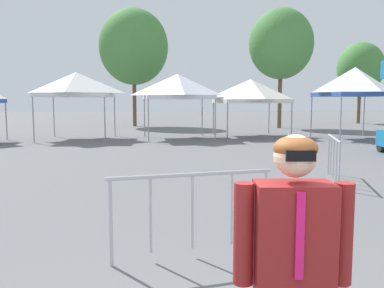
# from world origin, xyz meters

# --- Properties ---
(canopy_tent_behind_center) EXTENTS (3.59, 3.59, 3.34)m
(canopy_tent_behind_center) POSITION_xyz_m (-4.19, 19.01, 2.73)
(canopy_tent_behind_center) COLOR #9E9EA3
(canopy_tent_behind_center) RESTS_ON ground
(canopy_tent_center) EXTENTS (3.61, 3.61, 3.29)m
(canopy_tent_center) POSITION_xyz_m (0.85, 18.90, 2.65)
(canopy_tent_center) COLOR #9E9EA3
(canopy_tent_center) RESTS_ON ground
(canopy_tent_behind_left) EXTENTS (3.72, 3.72, 3.09)m
(canopy_tent_behind_left) POSITION_xyz_m (4.84, 19.73, 2.45)
(canopy_tent_behind_left) COLOR #9E9EA3
(canopy_tent_behind_left) RESTS_ON ground
(canopy_tent_far_left) EXTENTS (3.41, 3.41, 3.62)m
(canopy_tent_far_left) POSITION_xyz_m (9.72, 17.85, 2.88)
(canopy_tent_far_left) COLOR #9E9EA3
(canopy_tent_far_left) RESTS_ON ground
(person_foreground) EXTENTS (0.65, 0.28, 1.78)m
(person_foreground) POSITION_xyz_m (0.32, 0.26, 1.03)
(person_foreground) COLOR #33384C
(person_foreground) RESTS_ON ground
(tree_behind_tents_left) EXTENTS (4.45, 4.45, 8.33)m
(tree_behind_tents_left) POSITION_xyz_m (8.55, 26.22, 5.87)
(tree_behind_tents_left) COLOR brown
(tree_behind_tents_left) RESTS_ON ground
(tree_behind_tents_center) EXTENTS (5.13, 5.13, 8.76)m
(tree_behind_tents_center) POSITION_xyz_m (-1.77, 29.24, 5.93)
(tree_behind_tents_center) COLOR brown
(tree_behind_tents_center) RESTS_ON ground
(tree_behind_tents_right) EXTENTS (3.87, 3.87, 6.83)m
(tree_behind_tents_right) POSITION_xyz_m (17.12, 31.28, 4.69)
(tree_behind_tents_right) COLOR brown
(tree_behind_tents_right) RESTS_ON ground
(crowd_barrier_near_person) EXTENTS (2.07, 0.44, 1.08)m
(crowd_barrier_near_person) POSITION_xyz_m (0.05, 3.08, 0.75)
(crowd_barrier_near_person) COLOR #B7BABF
(crowd_barrier_near_person) RESTS_ON ground
(crowd_barrier_mid_lot) EXTENTS (0.69, 2.01, 1.08)m
(crowd_barrier_mid_lot) POSITION_xyz_m (3.92, 7.50, 0.75)
(crowd_barrier_mid_lot) COLOR #B7BABF
(crowd_barrier_mid_lot) RESTS_ON ground
(traffic_cone_lot_center) EXTENTS (0.32, 0.32, 0.55)m
(traffic_cone_lot_center) POSITION_xyz_m (1.34, 2.37, 0.27)
(traffic_cone_lot_center) COLOR orange
(traffic_cone_lot_center) RESTS_ON ground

